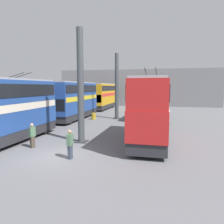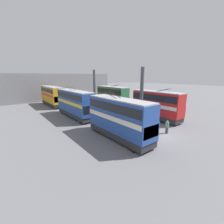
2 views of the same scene
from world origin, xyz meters
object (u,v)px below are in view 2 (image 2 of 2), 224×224
at_px(bus_right_far, 52,95).
at_px(person_aisle_foreground, 167,127).
at_px(bus_left_far, 112,96).
at_px(bus_right_near, 119,116).
at_px(bus_left_near, 156,104).
at_px(bus_right_mid, 75,102).
at_px(oil_drum, 86,112).
at_px(person_by_right_row, 140,129).

xyz_separation_m(bus_right_far, person_aisle_foreground, (-28.97, -6.15, -1.86)).
height_order(bus_left_far, bus_right_near, bus_left_far).
bearing_deg(bus_left_near, bus_right_near, 102.66).
xyz_separation_m(bus_right_near, bus_right_mid, (12.49, -0.00, -0.01)).
bearing_deg(oil_drum, bus_right_far, 10.40).
distance_m(bus_right_far, person_aisle_foreground, 29.67).
distance_m(bus_left_near, bus_left_far, 12.57).
bearing_deg(bus_right_near, person_by_right_row, -113.53).
relative_size(bus_right_mid, person_by_right_row, 6.24).
bearing_deg(oil_drum, bus_left_near, -142.01).
distance_m(bus_right_mid, bus_right_far, 13.79).
xyz_separation_m(bus_left_near, bus_right_near, (-2.38, 10.61, 0.02)).
height_order(bus_left_far, bus_right_mid, bus_left_far).
xyz_separation_m(bus_left_far, bus_right_mid, (-2.46, 10.61, -0.04)).
xyz_separation_m(bus_left_far, bus_right_far, (11.33, 10.61, -0.05)).
bearing_deg(person_by_right_row, bus_right_mid, 119.86).
xyz_separation_m(bus_right_mid, bus_right_far, (13.79, 0.00, -0.01)).
relative_size(bus_right_near, person_aisle_foreground, 5.45).
relative_size(bus_left_near, bus_right_near, 0.95).
bearing_deg(bus_left_near, person_by_right_row, 113.44).
bearing_deg(bus_right_mid, bus_left_far, -76.94).
bearing_deg(person_aisle_foreground, bus_right_mid, 116.99).
distance_m(bus_left_near, oil_drum, 13.44).
distance_m(bus_right_far, oil_drum, 13.90).
xyz_separation_m(bus_right_near, bus_right_far, (26.28, 0.00, -0.02)).
height_order(bus_left_far, bus_right_far, bus_left_far).
distance_m(bus_left_near, bus_right_mid, 14.65).
relative_size(bus_left_far, bus_right_far, 0.87).
xyz_separation_m(bus_left_far, person_by_right_row, (-16.06, 8.06, -1.92)).
xyz_separation_m(bus_right_mid, person_aisle_foreground, (-15.18, -6.15, -1.87)).
bearing_deg(bus_right_far, bus_left_near, -156.05).
xyz_separation_m(bus_left_near, person_by_right_row, (-3.50, 8.06, -1.86)).
height_order(bus_right_mid, person_by_right_row, bus_right_mid).
bearing_deg(person_aisle_foreground, person_by_right_row, 161.24).
relative_size(bus_right_far, oil_drum, 12.47).
relative_size(bus_right_near, person_by_right_row, 5.48).
relative_size(bus_left_near, bus_right_far, 0.85).
bearing_deg(bus_left_far, bus_right_mid, 103.06).
height_order(bus_right_mid, person_aisle_foreground, bus_right_mid).
distance_m(bus_right_mid, person_aisle_foreground, 16.48).
relative_size(bus_left_far, oil_drum, 10.80).
distance_m(bus_right_near, bus_right_mid, 12.49).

